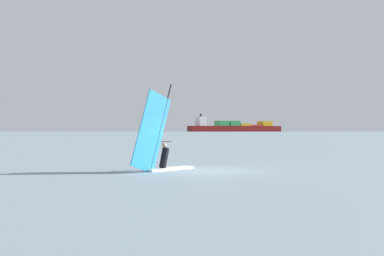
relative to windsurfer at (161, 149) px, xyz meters
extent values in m
plane|color=gray|center=(1.95, 0.84, -0.97)|extent=(4000.00, 4000.00, 0.00)
cube|color=white|center=(0.18, 0.56, -0.91)|extent=(1.41, 2.81, 0.12)
cylinder|color=black|center=(0.01, 0.02, 1.08)|extent=(0.47, 1.33, 3.89)
cube|color=#268CD8|center=(-0.18, -0.55, 0.82)|extent=(0.79, 2.36, 3.79)
cylinder|color=black|center=(0.00, -0.01, 0.35)|extent=(0.46, 1.34, 0.04)
cylinder|color=black|center=(0.07, 0.22, -0.39)|extent=(0.47, 0.62, 0.98)
sphere|color=tan|center=(0.07, 0.22, 0.20)|extent=(0.22, 0.22, 0.22)
cube|color=maroon|center=(-293.58, 890.09, 4.86)|extent=(167.33, 159.63, 11.67)
cube|color=silver|center=(-349.05, 838.10, 19.86)|extent=(29.73, 30.42, 18.32)
cylinder|color=black|center=(-349.05, 838.10, 32.02)|extent=(4.00, 4.00, 6.00)
cube|color=#2D8C47|center=(-315.40, 869.64, 15.90)|extent=(35.53, 35.79, 10.40)
cube|color=#2D8C47|center=(-297.30, 886.61, 15.90)|extent=(35.53, 35.79, 10.40)
cube|color=gold|center=(-279.20, 903.57, 13.30)|extent=(35.53, 35.79, 5.20)
cube|color=red|center=(-261.10, 920.54, 12.00)|extent=(35.53, 35.79, 2.60)
cube|color=gold|center=(-243.00, 937.51, 15.90)|extent=(35.53, 35.79, 10.40)
camera|label=1|loc=(9.76, -18.57, 0.85)|focal=43.03mm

